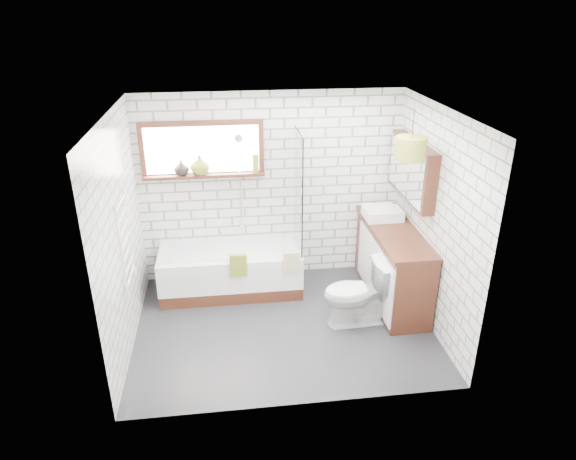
{
  "coord_description": "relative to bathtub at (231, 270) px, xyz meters",
  "views": [
    {
      "loc": [
        -0.59,
        -5.01,
        3.52
      ],
      "look_at": [
        0.09,
        0.25,
        1.11
      ],
      "focal_mm": 32.0,
      "sensor_mm": 36.0,
      "label": 1
    }
  ],
  "objects": [
    {
      "name": "wall_right",
      "position": [
        2.29,
        -0.9,
        0.96
      ],
      "size": [
        0.01,
        2.6,
        2.5
      ],
      "primitive_type": "cube",
      "color": "white",
      "rests_on": "ground"
    },
    {
      "name": "mirror_cabinet",
      "position": [
        2.2,
        -0.3,
        1.36
      ],
      "size": [
        0.16,
        1.2,
        0.7
      ],
      "primitive_type": "cube",
      "color": "#37180F",
      "rests_on": "wall_right"
    },
    {
      "name": "bathtub",
      "position": [
        0.0,
        0.0,
        0.0
      ],
      "size": [
        1.8,
        0.79,
        0.58
      ],
      "primitive_type": "cube",
      "color": "white",
      "rests_on": "floor"
    },
    {
      "name": "window",
      "position": [
        -0.27,
        0.36,
        1.51
      ],
      "size": [
        1.52,
        0.16,
        0.68
      ],
      "primitive_type": "cube",
      "color": "#37180F",
      "rests_on": "wall_back"
    },
    {
      "name": "shower_riser",
      "position": [
        0.18,
        0.36,
        1.06
      ],
      "size": [
        0.02,
        0.02,
        1.3
      ],
      "primitive_type": "cylinder",
      "color": "silver",
      "rests_on": "wall_back"
    },
    {
      "name": "wall_left",
      "position": [
        -1.12,
        -0.9,
        0.96
      ],
      "size": [
        0.01,
        2.6,
        2.5
      ],
      "primitive_type": "cube",
      "color": "white",
      "rests_on": "ground"
    },
    {
      "name": "floor",
      "position": [
        0.58,
        -0.9,
        -0.3
      ],
      "size": [
        3.4,
        2.6,
        0.01
      ],
      "primitive_type": "cube",
      "color": "#232327",
      "rests_on": "ground"
    },
    {
      "name": "tap",
      "position": [
        2.11,
        -0.09,
        0.79
      ],
      "size": [
        0.04,
        0.04,
        0.14
      ],
      "primitive_type": "cylinder",
      "rotation": [
        0.0,
        0.0,
        0.38
      ],
      "color": "silver",
      "rests_on": "vanity"
    },
    {
      "name": "vase_dark",
      "position": [
        -0.54,
        0.33,
        1.28
      ],
      "size": [
        0.22,
        0.22,
        0.19
      ],
      "primitive_type": "imported",
      "rotation": [
        0.0,
        0.0,
        -0.23
      ],
      "color": "black",
      "rests_on": "window"
    },
    {
      "name": "towel_radiator",
      "position": [
        -1.08,
        -0.9,
        0.91
      ],
      "size": [
        0.06,
        0.52,
        1.0
      ],
      "primitive_type": "cube",
      "color": "white",
      "rests_on": "wall_left"
    },
    {
      "name": "pendant",
      "position": [
        1.91,
        -0.94,
        1.81
      ],
      "size": [
        0.32,
        0.32,
        0.24
      ],
      "primitive_type": "cylinder",
      "color": "olive",
      "rests_on": "ceiling"
    },
    {
      "name": "towel_green",
      "position": [
        0.1,
        -0.4,
        0.27
      ],
      "size": [
        0.21,
        0.06,
        0.29
      ],
      "primitive_type": "cube",
      "color": "olive",
      "rests_on": "bathtub"
    },
    {
      "name": "wall_back",
      "position": [
        0.58,
        0.4,
        0.96
      ],
      "size": [
        3.4,
        0.01,
        2.5
      ],
      "primitive_type": "cube",
      "color": "white",
      "rests_on": "ground"
    },
    {
      "name": "towel_beige",
      "position": [
        0.75,
        -0.4,
        0.27
      ],
      "size": [
        0.2,
        0.05,
        0.27
      ],
      "primitive_type": "cube",
      "color": "tan",
      "rests_on": "bathtub"
    },
    {
      "name": "bottle",
      "position": [
        0.38,
        0.33,
        1.3
      ],
      "size": [
        0.09,
        0.09,
        0.23
      ],
      "primitive_type": "cylinder",
      "rotation": [
        0.0,
        0.0,
        -0.24
      ],
      "color": "olive",
      "rests_on": "window"
    },
    {
      "name": "toilet",
      "position": [
        1.44,
        -0.95,
        0.11
      ],
      "size": [
        0.49,
        0.81,
        0.8
      ],
      "primitive_type": "imported",
      "rotation": [
        0.0,
        0.0,
        -1.52
      ],
      "color": "white",
      "rests_on": "floor"
    },
    {
      "name": "vase_olive",
      "position": [
        -0.31,
        0.33,
        1.31
      ],
      "size": [
        0.25,
        0.25,
        0.25
      ],
      "primitive_type": "imported",
      "rotation": [
        0.0,
        0.0,
        0.06
      ],
      "color": "olive",
      "rests_on": "window"
    },
    {
      "name": "shower_screen",
      "position": [
        0.88,
        0.0,
        1.04
      ],
      "size": [
        0.02,
        0.72,
        1.5
      ],
      "primitive_type": "cube",
      "color": "white",
      "rests_on": "bathtub"
    },
    {
      "name": "vanity",
      "position": [
        2.01,
        -0.45,
        0.19
      ],
      "size": [
        0.54,
        1.67,
        0.96
      ],
      "primitive_type": "cube",
      "color": "#37180F",
      "rests_on": "floor"
    },
    {
      "name": "ceiling",
      "position": [
        0.58,
        -0.9,
        2.21
      ],
      "size": [
        3.4,
        2.6,
        0.01
      ],
      "primitive_type": "cube",
      "color": "white",
      "rests_on": "ground"
    },
    {
      "name": "wall_front",
      "position": [
        0.58,
        -2.21,
        0.96
      ],
      "size": [
        3.4,
        0.01,
        2.5
      ],
      "primitive_type": "cube",
      "color": "white",
      "rests_on": "ground"
    },
    {
      "name": "basin",
      "position": [
        1.95,
        -0.09,
        0.73
      ],
      "size": [
        0.45,
        0.4,
        0.13
      ],
      "primitive_type": "cube",
      "color": "white",
      "rests_on": "vanity"
    }
  ]
}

